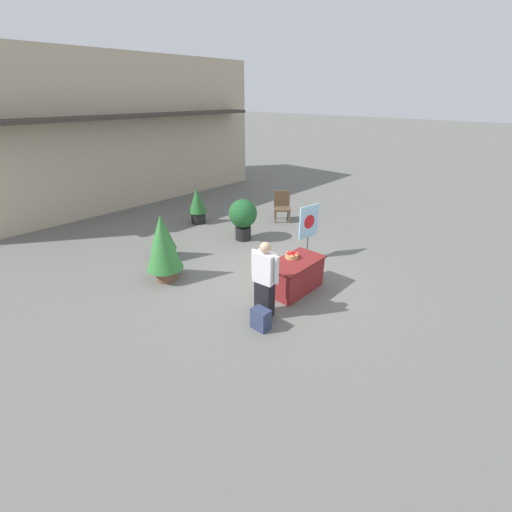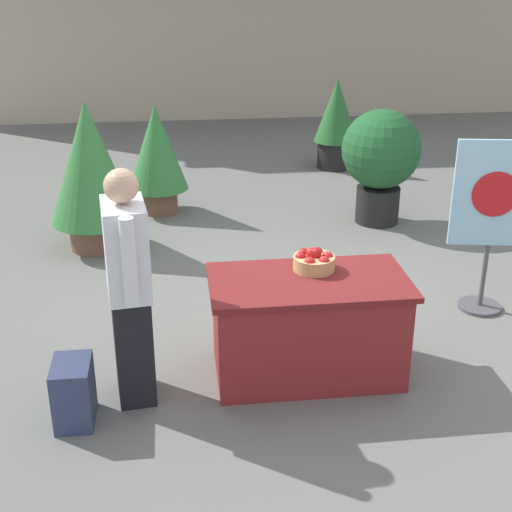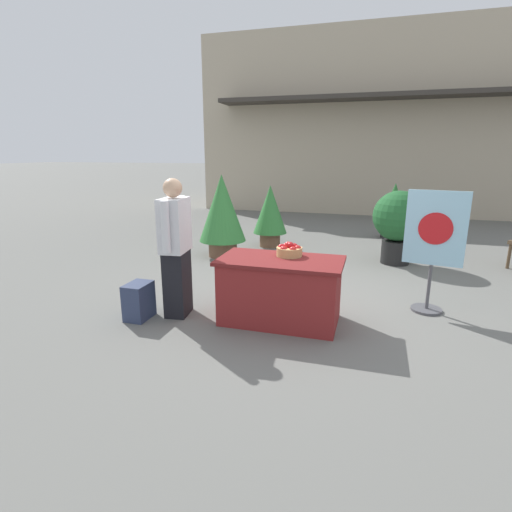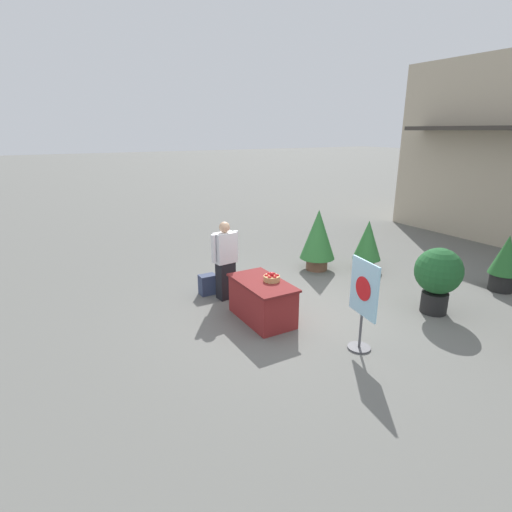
{
  "view_description": "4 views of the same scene",
  "coord_description": "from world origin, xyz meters",
  "px_view_note": "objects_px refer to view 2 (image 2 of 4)",
  "views": [
    {
      "loc": [
        -5.63,
        -4.6,
        4.05
      ],
      "look_at": [
        -0.69,
        -0.06,
        0.85
      ],
      "focal_mm": 24.0,
      "sensor_mm": 36.0,
      "label": 1
    },
    {
      "loc": [
        -0.97,
        -4.99,
        2.78
      ],
      "look_at": [
        -0.44,
        -0.6,
        0.88
      ],
      "focal_mm": 50.0,
      "sensor_mm": 36.0,
      "label": 2
    },
    {
      "loc": [
        0.85,
        -4.82,
        1.87
      ],
      "look_at": [
        -0.6,
        0.05,
        0.54
      ],
      "focal_mm": 28.0,
      "sensor_mm": 36.0,
      "label": 3
    },
    {
      "loc": [
        5.55,
        -4.05,
        3.28
      ],
      "look_at": [
        -0.55,
        -0.56,
        1.06
      ],
      "focal_mm": 28.0,
      "sensor_mm": 36.0,
      "label": 4
    }
  ],
  "objects_px": {
    "display_table": "(308,327)",
    "poster_board": "(492,217)",
    "apple_basket": "(314,261)",
    "backpack": "(74,392)",
    "potted_plant_far_right": "(90,169)",
    "potted_plant_near_left": "(381,157)",
    "person_visitor": "(129,288)",
    "potted_plant_near_right": "(157,153)",
    "potted_plant_far_left": "(336,120)"
  },
  "relations": [
    {
      "from": "person_visitor",
      "to": "potted_plant_near_left",
      "type": "relative_size",
      "value": 1.27
    },
    {
      "from": "apple_basket",
      "to": "poster_board",
      "type": "distance_m",
      "value": 1.7
    },
    {
      "from": "backpack",
      "to": "poster_board",
      "type": "bearing_deg",
      "value": 20.35
    },
    {
      "from": "potted_plant_near_right",
      "to": "apple_basket",
      "type": "bearing_deg",
      "value": -71.96
    },
    {
      "from": "display_table",
      "to": "poster_board",
      "type": "distance_m",
      "value": 1.88
    },
    {
      "from": "potted_plant_near_right",
      "to": "potted_plant_near_left",
      "type": "bearing_deg",
      "value": -14.62
    },
    {
      "from": "backpack",
      "to": "potted_plant_near_right",
      "type": "distance_m",
      "value": 4.03
    },
    {
      "from": "backpack",
      "to": "potted_plant_far_left",
      "type": "xyz_separation_m",
      "value": [
        2.93,
        5.51,
        0.45
      ]
    },
    {
      "from": "potted_plant_far_left",
      "to": "potted_plant_near_right",
      "type": "height_order",
      "value": "potted_plant_near_right"
    },
    {
      "from": "apple_basket",
      "to": "potted_plant_far_left",
      "type": "distance_m",
      "value": 5.13
    },
    {
      "from": "apple_basket",
      "to": "person_visitor",
      "type": "xyz_separation_m",
      "value": [
        -1.26,
        -0.3,
        0.01
      ]
    },
    {
      "from": "person_visitor",
      "to": "potted_plant_far_right",
      "type": "xyz_separation_m",
      "value": [
        -0.49,
        2.7,
        0.02
      ]
    },
    {
      "from": "display_table",
      "to": "potted_plant_far_left",
      "type": "distance_m",
      "value": 5.31
    },
    {
      "from": "display_table",
      "to": "potted_plant_far_left",
      "type": "bearing_deg",
      "value": 75.2
    },
    {
      "from": "apple_basket",
      "to": "potted_plant_far_left",
      "type": "bearing_deg",
      "value": 75.41
    },
    {
      "from": "display_table",
      "to": "apple_basket",
      "type": "bearing_deg",
      "value": 68.82
    },
    {
      "from": "apple_basket",
      "to": "potted_plant_near_left",
      "type": "height_order",
      "value": "potted_plant_near_left"
    },
    {
      "from": "person_visitor",
      "to": "poster_board",
      "type": "bearing_deg",
      "value": 11.54
    },
    {
      "from": "potted_plant_far_left",
      "to": "potted_plant_far_right",
      "type": "height_order",
      "value": "potted_plant_far_right"
    },
    {
      "from": "poster_board",
      "to": "potted_plant_near_left",
      "type": "bearing_deg",
      "value": -162.6
    },
    {
      "from": "apple_basket",
      "to": "potted_plant_far_right",
      "type": "distance_m",
      "value": 2.97
    },
    {
      "from": "apple_basket",
      "to": "potted_plant_far_right",
      "type": "xyz_separation_m",
      "value": [
        -1.74,
        2.4,
        0.03
      ]
    },
    {
      "from": "potted_plant_far_left",
      "to": "potted_plant_near_left",
      "type": "bearing_deg",
      "value": -90.2
    },
    {
      "from": "apple_basket",
      "to": "backpack",
      "type": "height_order",
      "value": "apple_basket"
    },
    {
      "from": "potted_plant_far_right",
      "to": "potted_plant_near_left",
      "type": "bearing_deg",
      "value": 7.41
    },
    {
      "from": "display_table",
      "to": "poster_board",
      "type": "relative_size",
      "value": 0.94
    },
    {
      "from": "display_table",
      "to": "poster_board",
      "type": "xyz_separation_m",
      "value": [
        1.64,
        0.8,
        0.45
      ]
    },
    {
      "from": "apple_basket",
      "to": "potted_plant_near_right",
      "type": "height_order",
      "value": "potted_plant_near_right"
    },
    {
      "from": "backpack",
      "to": "potted_plant_far_right",
      "type": "bearing_deg",
      "value": 92.12
    },
    {
      "from": "potted_plant_near_left",
      "to": "potted_plant_near_right",
      "type": "distance_m",
      "value": 2.48
    },
    {
      "from": "potted_plant_near_left",
      "to": "potted_plant_far_right",
      "type": "xyz_separation_m",
      "value": [
        -3.03,
        -0.39,
        0.08
      ]
    },
    {
      "from": "display_table",
      "to": "poster_board",
      "type": "height_order",
      "value": "poster_board"
    },
    {
      "from": "apple_basket",
      "to": "backpack",
      "type": "xyz_separation_m",
      "value": [
        -1.63,
        -0.54,
        -0.59
      ]
    },
    {
      "from": "backpack",
      "to": "apple_basket",
      "type": "bearing_deg",
      "value": 18.44
    },
    {
      "from": "potted_plant_near_left",
      "to": "potted_plant_far_right",
      "type": "relative_size",
      "value": 0.84
    },
    {
      "from": "apple_basket",
      "to": "potted_plant_far_left",
      "type": "relative_size",
      "value": 0.24
    },
    {
      "from": "potted_plant_far_left",
      "to": "potted_plant_near_right",
      "type": "xyz_separation_m",
      "value": [
        -2.41,
        -1.55,
        0.04
      ]
    },
    {
      "from": "potted_plant_far_left",
      "to": "potted_plant_near_left",
      "type": "height_order",
      "value": "potted_plant_near_left"
    },
    {
      "from": "potted_plant_far_left",
      "to": "backpack",
      "type": "bearing_deg",
      "value": -117.97
    },
    {
      "from": "apple_basket",
      "to": "backpack",
      "type": "relative_size",
      "value": 0.69
    },
    {
      "from": "potted_plant_far_left",
      "to": "poster_board",
      "type": "bearing_deg",
      "value": -86.24
    },
    {
      "from": "person_visitor",
      "to": "potted_plant_far_left",
      "type": "distance_m",
      "value": 5.86
    },
    {
      "from": "potted_plant_near_left",
      "to": "person_visitor",
      "type": "bearing_deg",
      "value": -129.36
    },
    {
      "from": "apple_basket",
      "to": "potted_plant_near_right",
      "type": "bearing_deg",
      "value": 108.04
    },
    {
      "from": "person_visitor",
      "to": "potted_plant_near_right",
      "type": "height_order",
      "value": "person_visitor"
    },
    {
      "from": "backpack",
      "to": "poster_board",
      "type": "relative_size",
      "value": 0.29
    },
    {
      "from": "display_table",
      "to": "potted_plant_near_left",
      "type": "height_order",
      "value": "potted_plant_near_left"
    },
    {
      "from": "backpack",
      "to": "potted_plant_far_right",
      "type": "height_order",
      "value": "potted_plant_far_right"
    },
    {
      "from": "potted_plant_far_left",
      "to": "person_visitor",
      "type": "bearing_deg",
      "value": -115.81
    },
    {
      "from": "backpack",
      "to": "potted_plant_near_left",
      "type": "relative_size",
      "value": 0.34
    }
  ]
}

